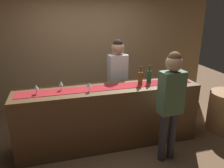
% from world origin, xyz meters
% --- Properties ---
extents(ground_plane, '(10.00, 10.00, 0.00)m').
position_xyz_m(ground_plane, '(0.00, 0.00, 0.00)').
color(ground_plane, brown).
extents(back_wall, '(6.00, 0.12, 2.90)m').
position_xyz_m(back_wall, '(0.00, 1.90, 1.45)').
color(back_wall, tan).
rests_on(back_wall, ground).
extents(bar_counter, '(2.94, 0.60, 1.01)m').
position_xyz_m(bar_counter, '(0.00, 0.00, 0.51)').
color(bar_counter, '#543821').
rests_on(bar_counter, ground).
extents(counter_runner_cloth, '(2.79, 0.28, 0.01)m').
position_xyz_m(counter_runner_cloth, '(0.00, 0.00, 1.02)').
color(counter_runner_cloth, maroon).
rests_on(counter_runner_cloth, bar_counter).
extents(wine_bottle_amber, '(0.07, 0.07, 0.30)m').
position_xyz_m(wine_bottle_amber, '(0.52, -0.02, 1.13)').
color(wine_bottle_amber, brown).
rests_on(wine_bottle_amber, bar_counter).
extents(wine_bottle_green, '(0.07, 0.07, 0.30)m').
position_xyz_m(wine_bottle_green, '(0.70, 0.03, 1.13)').
color(wine_bottle_green, '#194723').
rests_on(wine_bottle_green, bar_counter).
extents(wine_bottle_clear, '(0.07, 0.07, 0.30)m').
position_xyz_m(wine_bottle_clear, '(1.14, 0.02, 1.13)').
color(wine_bottle_clear, '#B2C6C1').
rests_on(wine_bottle_clear, bar_counter).
extents(wine_glass_near_customer, '(0.07, 0.07, 0.14)m').
position_xyz_m(wine_glass_near_customer, '(-1.08, 0.00, 1.12)').
color(wine_glass_near_customer, silver).
rests_on(wine_glass_near_customer, bar_counter).
extents(wine_glass_mid_counter, '(0.07, 0.07, 0.14)m').
position_xyz_m(wine_glass_mid_counter, '(-0.73, 0.07, 1.12)').
color(wine_glass_mid_counter, silver).
rests_on(wine_glass_mid_counter, bar_counter).
extents(wine_glass_far_end, '(0.07, 0.07, 0.14)m').
position_xyz_m(wine_glass_far_end, '(-0.33, -0.11, 1.12)').
color(wine_glass_far_end, silver).
rests_on(wine_glass_far_end, bar_counter).
extents(bartender, '(0.35, 0.24, 1.68)m').
position_xyz_m(bartender, '(0.32, 0.58, 1.04)').
color(bartender, '#26262B').
rests_on(bartender, ground).
extents(customer_sipping, '(0.36, 0.23, 1.66)m').
position_xyz_m(customer_sipping, '(0.74, -0.64, 1.02)').
color(customer_sipping, '#33333D').
rests_on(customer_sipping, ground).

